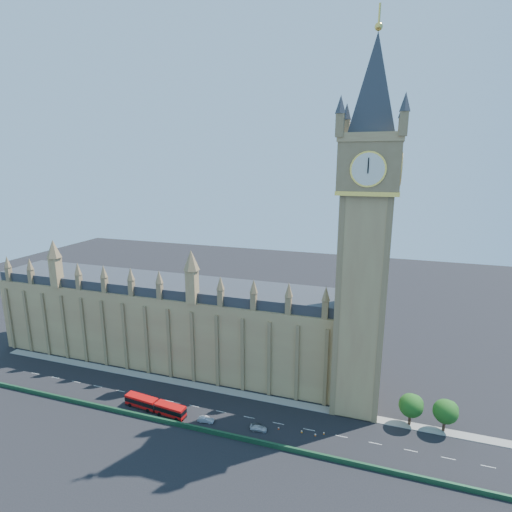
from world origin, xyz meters
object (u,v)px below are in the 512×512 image
(car_grey, at_px, (257,426))
(car_silver, at_px, (206,420))
(car_white, at_px, (259,428))
(red_bus, at_px, (155,406))

(car_grey, xyz_separation_m, car_silver, (-13.40, -1.72, 0.06))
(car_grey, xyz_separation_m, car_white, (0.63, -0.70, -0.02))
(car_silver, relative_size, car_white, 1.00)
(red_bus, height_order, car_white, red_bus)
(red_bus, height_order, car_silver, red_bus)
(car_grey, bearing_deg, red_bus, 90.33)
(red_bus, xyz_separation_m, car_grey, (28.40, 1.73, -1.02))
(car_white, bearing_deg, car_grey, 35.26)
(car_white, bearing_deg, red_bus, 85.32)
(red_bus, distance_m, car_white, 29.06)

